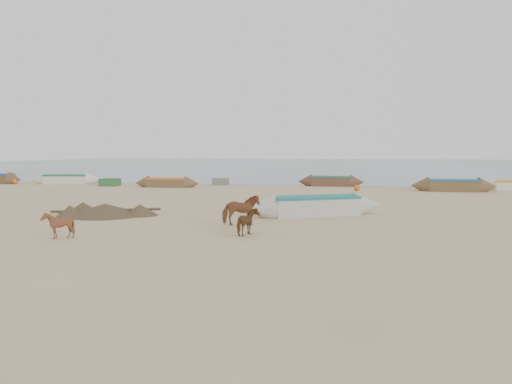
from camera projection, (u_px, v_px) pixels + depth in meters
ground at (237, 227)px, 18.89m from camera, size 140.00×140.00×0.00m
sea at (327, 164)px, 99.24m from camera, size 160.00×160.00×0.00m
cow_adult at (241, 210)px, 19.21m from camera, size 1.55×1.05×1.20m
calf_front at (58, 225)px, 16.39m from camera, size 0.92×0.85×0.90m
calf_right at (249, 222)px, 17.00m from camera, size 0.90×1.01×0.91m
near_canoe at (315, 206)px, 22.10m from camera, size 6.46×4.12×0.88m
debris_pile at (105, 209)px, 22.22m from camera, size 3.63×3.63×0.53m
waterline_canoes at (292, 182)px, 38.78m from camera, size 57.69×4.83×0.86m
beach_clutter at (338, 184)px, 37.90m from camera, size 47.52×4.68×0.64m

